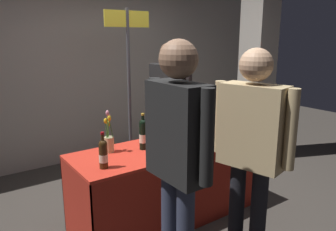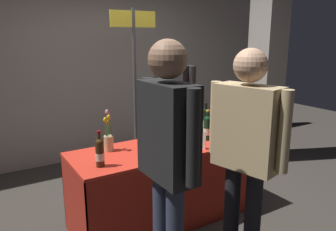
# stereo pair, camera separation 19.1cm
# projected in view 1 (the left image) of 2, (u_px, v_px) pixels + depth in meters

# --- Properties ---
(ground_plane) EXTENTS (12.00, 12.00, 0.00)m
(ground_plane) POSITION_uv_depth(u_px,v_px,m) (168.00, 216.00, 3.37)
(ground_plane) COLOR #38332D
(back_partition) EXTENTS (6.55, 0.12, 2.58)m
(back_partition) POSITION_uv_depth(u_px,v_px,m) (83.00, 72.00, 4.75)
(back_partition) COLOR #9E998E
(back_partition) RESTS_ON ground_plane
(concrete_pillar) EXTENTS (0.39, 0.39, 3.19)m
(concrete_pillar) POSITION_uv_depth(u_px,v_px,m) (258.00, 50.00, 4.73)
(concrete_pillar) COLOR gray
(concrete_pillar) RESTS_ON ground_plane
(tasting_table) EXTENTS (1.88, 0.69, 0.76)m
(tasting_table) POSITION_uv_depth(u_px,v_px,m) (168.00, 168.00, 3.25)
(tasting_table) COLOR red
(tasting_table) RESTS_ON ground_plane
(featured_wine_bottle) EXTENTS (0.07, 0.07, 0.33)m
(featured_wine_bottle) POSITION_uv_depth(u_px,v_px,m) (225.00, 123.00, 3.47)
(featured_wine_bottle) COLOR black
(featured_wine_bottle) RESTS_ON tasting_table
(display_bottle_0) EXTENTS (0.08, 0.08, 0.31)m
(display_bottle_0) POSITION_uv_depth(u_px,v_px,m) (206.00, 127.00, 3.37)
(display_bottle_0) COLOR black
(display_bottle_0) RESTS_ON tasting_table
(display_bottle_1) EXTENTS (0.07, 0.07, 0.30)m
(display_bottle_1) POSITION_uv_depth(u_px,v_px,m) (235.00, 125.00, 3.45)
(display_bottle_1) COLOR #38230F
(display_bottle_1) RESTS_ON tasting_table
(display_bottle_2) EXTENTS (0.08, 0.08, 0.33)m
(display_bottle_2) POSITION_uv_depth(u_px,v_px,m) (170.00, 130.00, 3.20)
(display_bottle_2) COLOR #192333
(display_bottle_2) RESTS_ON tasting_table
(display_bottle_3) EXTENTS (0.07, 0.07, 0.33)m
(display_bottle_3) POSITION_uv_depth(u_px,v_px,m) (203.00, 120.00, 3.61)
(display_bottle_3) COLOR black
(display_bottle_3) RESTS_ON tasting_table
(display_bottle_4) EXTENTS (0.07, 0.07, 0.30)m
(display_bottle_4) POSITION_uv_depth(u_px,v_px,m) (103.00, 154.00, 2.62)
(display_bottle_4) COLOR #38230F
(display_bottle_4) RESTS_ON tasting_table
(display_bottle_5) EXTENTS (0.07, 0.07, 0.34)m
(display_bottle_5) POSITION_uv_depth(u_px,v_px,m) (143.00, 134.00, 3.06)
(display_bottle_5) COLOR black
(display_bottle_5) RESTS_ON tasting_table
(wine_glass_near_vendor) EXTENTS (0.07, 0.07, 0.14)m
(wine_glass_near_vendor) POSITION_uv_depth(u_px,v_px,m) (148.00, 133.00, 3.29)
(wine_glass_near_vendor) COLOR silver
(wine_glass_near_vendor) RESTS_ON tasting_table
(wine_glass_mid) EXTENTS (0.07, 0.07, 0.14)m
(wine_glass_mid) POSITION_uv_depth(u_px,v_px,m) (180.00, 138.00, 3.09)
(wine_glass_mid) COLOR silver
(wine_glass_mid) RESTS_ON tasting_table
(flower_vase) EXTENTS (0.09, 0.09, 0.39)m
(flower_vase) POSITION_uv_depth(u_px,v_px,m) (109.00, 139.00, 2.99)
(flower_vase) COLOR tan
(flower_vase) RESTS_ON tasting_table
(brochure_stand) EXTENTS (0.11, 0.15, 0.18)m
(brochure_stand) POSITION_uv_depth(u_px,v_px,m) (197.00, 139.00, 3.11)
(brochure_stand) COLOR silver
(brochure_stand) RESTS_ON tasting_table
(vendor_presenter) EXTENTS (0.31, 0.63, 1.72)m
(vendor_presenter) POSITION_uv_depth(u_px,v_px,m) (170.00, 100.00, 3.94)
(vendor_presenter) COLOR black
(vendor_presenter) RESTS_ON ground_plane
(taster_foreground_right) EXTENTS (0.32, 0.62, 1.71)m
(taster_foreground_right) POSITION_uv_depth(u_px,v_px,m) (251.00, 142.00, 2.40)
(taster_foreground_right) COLOR black
(taster_foreground_right) RESTS_ON ground_plane
(taster_foreground_left) EXTENTS (0.24, 0.62, 1.78)m
(taster_foreground_left) POSITION_uv_depth(u_px,v_px,m) (178.00, 149.00, 2.12)
(taster_foreground_left) COLOR #2D3347
(taster_foreground_left) RESTS_ON ground_plane
(booth_signpost) EXTENTS (0.60, 0.04, 2.12)m
(booth_signpost) POSITION_uv_depth(u_px,v_px,m) (129.00, 72.00, 4.13)
(booth_signpost) COLOR #47474C
(booth_signpost) RESTS_ON ground_plane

